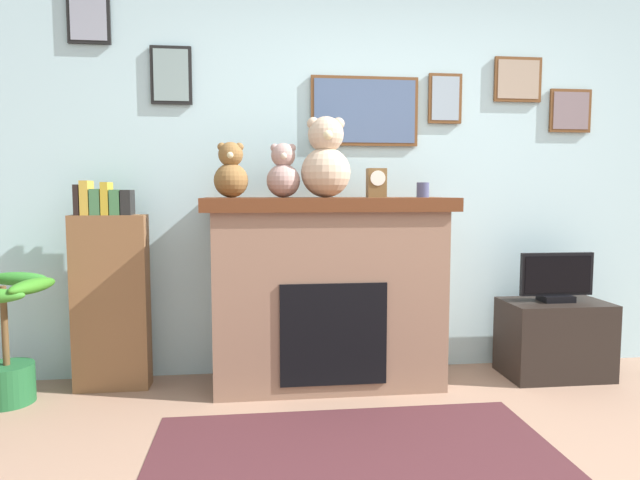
{
  "coord_description": "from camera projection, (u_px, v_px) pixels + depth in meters",
  "views": [
    {
      "loc": [
        -0.82,
        -1.64,
        1.2
      ],
      "look_at": [
        -0.43,
        1.68,
        0.9
      ],
      "focal_mm": 30.78,
      "sensor_mm": 36.0,
      "label": 1
    }
  ],
  "objects": [
    {
      "name": "fireplace",
      "position": [
        328.0,
        291.0,
        3.39
      ],
      "size": [
        1.5,
        0.58,
        1.16
      ],
      "color": "#8A6652",
      "rests_on": "ground_plane"
    },
    {
      "name": "teddy_bear_grey",
      "position": [
        231.0,
        173.0,
        3.24
      ],
      "size": [
        0.2,
        0.2,
        0.33
      ],
      "color": "brown",
      "rests_on": "fireplace"
    },
    {
      "name": "mantel_clock",
      "position": [
        376.0,
        183.0,
        3.35
      ],
      "size": [
        0.11,
        0.09,
        0.18
      ],
      "color": "brown",
      "rests_on": "fireplace"
    },
    {
      "name": "teddy_bear_cream",
      "position": [
        326.0,
        161.0,
        3.3
      ],
      "size": [
        0.3,
        0.3,
        0.49
      ],
      "color": "#C6AA8E",
      "rests_on": "fireplace"
    },
    {
      "name": "back_wall",
      "position": [
        378.0,
        176.0,
        3.69
      ],
      "size": [
        5.2,
        0.15,
        2.6
      ],
      "color": "silver",
      "rests_on": "ground_plane"
    },
    {
      "name": "teddy_bear_tan",
      "position": [
        283.0,
        173.0,
        3.28
      ],
      "size": [
        0.2,
        0.2,
        0.32
      ],
      "color": "tan",
      "rests_on": "fireplace"
    },
    {
      "name": "potted_plant",
      "position": [
        6.0,
        345.0,
        3.07
      ],
      "size": [
        0.48,
        0.47,
        0.78
      ],
      "color": "#1E592D",
      "rests_on": "ground_plane"
    },
    {
      "name": "bookshelf",
      "position": [
        111.0,
        294.0,
        3.3
      ],
      "size": [
        0.44,
        0.16,
        1.26
      ],
      "color": "brown",
      "rests_on": "ground_plane"
    },
    {
      "name": "candle_jar",
      "position": [
        423.0,
        190.0,
        3.39
      ],
      "size": [
        0.08,
        0.08,
        0.09
      ],
      "primitive_type": "cylinder",
      "color": "#4C517A",
      "rests_on": "fireplace"
    },
    {
      "name": "television",
      "position": [
        557.0,
        279.0,
        3.52
      ],
      "size": [
        0.48,
        0.14,
        0.32
      ],
      "color": "black",
      "rests_on": "tv_stand"
    },
    {
      "name": "tv_stand",
      "position": [
        554.0,
        339.0,
        3.56
      ],
      "size": [
        0.65,
        0.4,
        0.49
      ],
      "primitive_type": "cube",
      "color": "black",
      "rests_on": "ground_plane"
    },
    {
      "name": "area_rug",
      "position": [
        354.0,
        452.0,
        2.52
      ],
      "size": [
        1.88,
        1.0,
        0.01
      ],
      "primitive_type": "cube",
      "color": "#452125",
      "rests_on": "ground_plane"
    }
  ]
}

